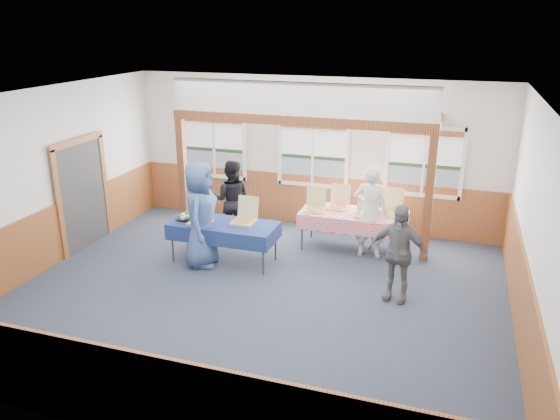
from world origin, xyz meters
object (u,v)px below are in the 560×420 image
object	(u,v)px
person_grey	(398,253)
woman_white	(370,212)
man_blue	(200,214)
table_right	(354,215)
table_left	(224,226)
woman_black	(232,200)

from	to	relation	value
person_grey	woman_white	bearing A→B (deg)	123.47
man_blue	person_grey	distance (m)	3.54
woman_white	table_right	bearing A→B (deg)	-34.44
table_left	woman_black	distance (m)	1.21
woman_white	woman_black	size ratio (longest dim) A/B	1.09
table_right	woman_black	xyz separation A→B (m)	(-2.49, -0.16, 0.11)
table_left	woman_white	size ratio (longest dim) A/B	1.13
woman_white	man_blue	size ratio (longest dim) A/B	0.92
table_left	woman_black	bearing A→B (deg)	110.38
woman_black	table_right	bearing A→B (deg)	172.07
table_left	table_right	world-z (taller)	same
woman_black	man_blue	xyz separation A→B (m)	(0.00, -1.42, 0.16)
table_right	woman_black	bearing A→B (deg)	173.31
table_left	person_grey	bearing A→B (deg)	-3.96
table_left	person_grey	world-z (taller)	person_grey
table_right	woman_black	world-z (taller)	woman_black
woman_white	person_grey	distance (m)	1.71
woman_white	man_blue	world-z (taller)	man_blue
table_left	man_blue	xyz separation A→B (m)	(-0.33, -0.26, 0.27)
table_right	woman_white	distance (m)	0.47
man_blue	person_grey	world-z (taller)	man_blue
woman_white	person_grey	xyz separation A→B (m)	(0.69, -1.56, -0.09)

